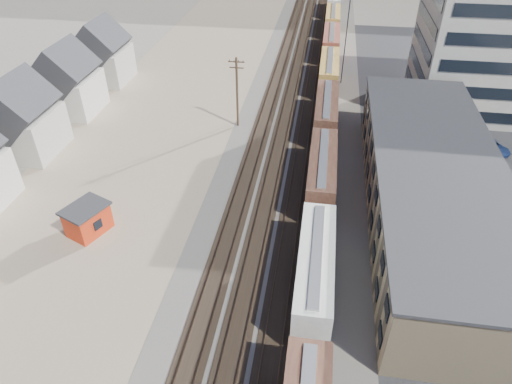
# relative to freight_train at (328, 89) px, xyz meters

# --- Properties ---
(ballast_bed) EXTENTS (18.00, 200.00, 0.06)m
(ballast_bed) POSITION_rel_freight_train_xyz_m (-3.80, -0.58, -2.76)
(ballast_bed) COLOR #4C4742
(ballast_bed) RESTS_ON ground
(dirt_yard) EXTENTS (24.00, 180.00, 0.03)m
(dirt_yard) POSITION_rel_freight_train_xyz_m (-23.80, -10.58, -2.78)
(dirt_yard) COLOR gray
(dirt_yard) RESTS_ON ground
(asphalt_lot) EXTENTS (26.00, 120.00, 0.04)m
(asphalt_lot) POSITION_rel_freight_train_xyz_m (18.20, -15.58, -2.77)
(asphalt_lot) COLOR #232326
(asphalt_lot) RESTS_ON ground
(rail_tracks) EXTENTS (11.40, 200.00, 0.24)m
(rail_tracks) POSITION_rel_freight_train_xyz_m (-4.35, -0.58, -2.68)
(rail_tracks) COLOR black
(rail_tracks) RESTS_ON ground
(freight_train) EXTENTS (3.00, 119.74, 4.46)m
(freight_train) POSITION_rel_freight_train_xyz_m (0.00, 0.00, 0.00)
(freight_train) COLOR black
(freight_train) RESTS_ON ground
(warehouse) EXTENTS (12.40, 40.40, 7.25)m
(warehouse) POSITION_rel_freight_train_xyz_m (11.18, -25.58, 0.86)
(warehouse) COLOR tan
(warehouse) RESTS_ON ground
(office_tower) EXTENTS (22.60, 18.60, 18.45)m
(office_tower) POSITION_rel_freight_train_xyz_m (24.15, 4.38, 6.47)
(office_tower) COLOR #9E998E
(office_tower) RESTS_ON ground
(utility_pole_north) EXTENTS (2.20, 0.32, 10.00)m
(utility_pole_north) POSITION_rel_freight_train_xyz_m (-12.30, -8.58, 2.50)
(utility_pole_north) COLOR #382619
(utility_pole_north) RESTS_ON ground
(radio_mast) EXTENTS (1.20, 0.16, 18.00)m
(radio_mast) POSITION_rel_freight_train_xyz_m (2.20, 9.42, 6.33)
(radio_mast) COLOR black
(radio_mast) RESTS_ON ground
(maintenance_shed) EXTENTS (4.71, 5.22, 3.13)m
(maintenance_shed) POSITION_rel_freight_train_xyz_m (-22.95, -33.56, -1.19)
(maintenance_shed) COLOR red
(maintenance_shed) RESTS_ON ground
(parked_car_blue) EXTENTS (4.69, 5.50, 1.40)m
(parked_car_blue) POSITION_rel_freight_train_xyz_m (21.67, -10.39, -2.09)
(parked_car_blue) COLOR navy
(parked_car_blue) RESTS_ON ground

